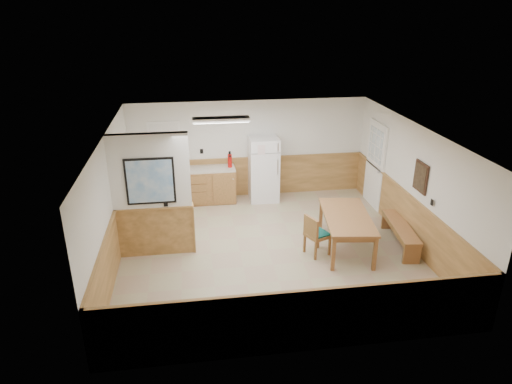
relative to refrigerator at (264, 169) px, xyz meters
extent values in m
plane|color=tan|center=(-0.33, -2.63, -0.82)|extent=(6.00, 6.00, 0.00)
cube|color=white|center=(-0.33, -2.63, 1.68)|extent=(6.00, 6.00, 0.02)
cube|color=white|center=(-0.33, 0.37, 0.43)|extent=(6.00, 0.02, 2.50)
cube|color=white|center=(2.67, -2.63, 0.43)|extent=(0.02, 6.00, 2.50)
cube|color=white|center=(-3.33, -2.63, 0.43)|extent=(0.02, 6.00, 2.50)
cube|color=tan|center=(-0.33, 0.35, -0.32)|extent=(6.00, 0.04, 1.00)
cube|color=tan|center=(2.65, -2.63, -0.32)|extent=(0.04, 6.00, 1.00)
cube|color=tan|center=(-3.31, -2.63, -0.32)|extent=(0.04, 6.00, 1.00)
cube|color=white|center=(-2.58, -2.43, 0.93)|extent=(1.50, 0.15, 1.50)
cube|color=tan|center=(-2.58, -2.43, -0.32)|extent=(1.50, 0.17, 1.00)
cube|color=black|center=(-2.58, -2.52, 0.78)|extent=(0.92, 0.03, 0.92)
cube|color=white|center=(-2.58, -2.54, 0.78)|extent=(0.84, 0.01, 0.84)
cube|color=#AE6F3E|center=(-1.43, 0.05, -0.39)|extent=(1.40, 0.60, 0.86)
cube|color=#AE6F3E|center=(-2.90, 0.05, -0.39)|extent=(0.06, 0.60, 0.86)
cube|color=#AE6F3E|center=(-2.16, 0.05, -0.39)|extent=(0.06, 0.60, 0.86)
cube|color=beige|center=(-1.83, 0.05, 0.06)|extent=(2.20, 0.60, 0.04)
cube|color=beige|center=(-1.83, 0.35, 0.13)|extent=(2.20, 0.02, 0.10)
cube|color=white|center=(2.64, -0.73, 0.21)|extent=(0.05, 1.02, 2.15)
cube|color=white|center=(2.63, -0.73, 0.21)|extent=(0.04, 0.90, 2.05)
cube|color=silver|center=(2.61, -0.73, 0.73)|extent=(0.02, 0.76, 0.80)
cube|color=white|center=(-2.43, 0.35, 0.73)|extent=(0.80, 0.03, 1.00)
cube|color=white|center=(-2.43, 0.34, 0.73)|extent=(0.70, 0.01, 0.90)
cube|color=#362115|center=(2.64, -2.93, 0.73)|extent=(0.03, 0.50, 0.60)
cube|color=black|center=(2.62, -2.93, 0.73)|extent=(0.01, 0.42, 0.52)
cube|color=white|center=(-1.13, -1.33, 1.63)|extent=(1.20, 0.30, 0.08)
cube|color=white|center=(-1.13, -1.33, 1.59)|extent=(1.15, 0.25, 0.01)
cube|color=white|center=(0.00, 0.00, 0.00)|extent=(0.73, 0.71, 1.64)
cube|color=silver|center=(0.29, -0.36, 0.67)|extent=(0.03, 0.02, 0.21)
cube|color=silver|center=(0.29, -0.36, 0.16)|extent=(0.03, 0.02, 0.39)
cube|color=#AB673E|center=(1.25, -2.80, -0.09)|extent=(1.14, 1.91, 0.05)
cube|color=#AB673E|center=(1.25, -2.80, -0.17)|extent=(1.02, 1.79, 0.10)
cube|color=#AB673E|center=(0.75, -3.57, -0.47)|extent=(0.08, 0.08, 0.70)
cube|color=#AB673E|center=(0.98, -1.91, -0.47)|extent=(0.08, 0.08, 0.70)
cube|color=#AB673E|center=(1.52, -3.68, -0.47)|extent=(0.08, 0.08, 0.70)
cube|color=#AB673E|center=(1.75, -2.02, -0.47)|extent=(0.08, 0.08, 0.70)
cube|color=#AB673E|center=(2.43, -2.81, -0.39)|extent=(0.55, 1.64, 0.05)
cube|color=#AB673E|center=(2.43, -3.57, -0.62)|extent=(0.34, 0.10, 0.40)
cube|color=#AB673E|center=(2.43, -2.06, -0.62)|extent=(0.34, 0.10, 0.40)
cube|color=#AB673E|center=(0.62, -2.92, -0.40)|extent=(0.55, 0.55, 0.06)
cube|color=#115754|center=(0.62, -2.92, -0.35)|extent=(0.49, 0.49, 0.03)
cube|color=#AB673E|center=(0.46, -2.99, -0.17)|extent=(0.21, 0.40, 0.40)
cube|color=#115754|center=(0.29, -3.06, -0.17)|extent=(0.16, 0.33, 0.34)
cube|color=#AB673E|center=(0.53, -3.16, -0.62)|extent=(0.05, 0.05, 0.39)
cube|color=#AB673E|center=(0.39, -2.83, -0.62)|extent=(0.05, 0.05, 0.39)
cube|color=#AB673E|center=(0.85, -3.01, -0.62)|extent=(0.05, 0.05, 0.39)
cube|color=#AB673E|center=(0.71, -2.69, -0.62)|extent=(0.05, 0.05, 0.39)
cylinder|color=red|center=(-0.85, 0.04, 0.25)|extent=(0.10, 0.10, 0.34)
cylinder|color=black|center=(-0.85, 0.04, 0.46)|extent=(0.06, 0.06, 0.08)
cylinder|color=green|center=(-2.42, 0.02, 0.20)|extent=(0.09, 0.09, 0.24)
camera|label=1|loc=(-1.77, -10.73, 3.87)|focal=32.00mm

